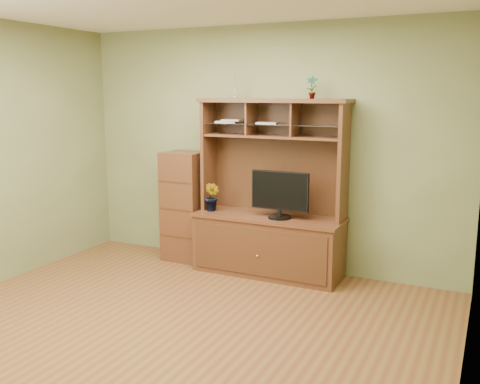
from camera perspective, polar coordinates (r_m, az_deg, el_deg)
The scene contains 8 objects.
room at distance 4.27m, azimuth -7.98°, elevation 2.22°, with size 4.54×4.04×2.74m.
media_hutch at distance 5.85m, azimuth 3.13°, elevation -3.71°, with size 1.66×0.61×1.90m.
monitor at distance 5.64m, azimuth 4.26°, elevation -0.18°, with size 0.63×0.24×0.50m.
orchid_plant at distance 5.99m, azimuth -2.99°, elevation -0.50°, with size 0.18×0.15×0.33m, color #2C5E20.
top_plant at distance 5.60m, azimuth 7.66°, elevation 11.02°, with size 0.12×0.08×0.23m, color #325C20.
reed_diffuser at distance 5.93m, azimuth -0.55°, elevation 11.05°, with size 0.06×0.06×0.29m.
magazines at distance 5.91m, azimuth 0.13°, elevation 7.51°, with size 0.74×0.22×0.04m.
side_cabinet at distance 6.35m, azimuth -5.90°, elevation -1.50°, with size 0.46×0.42×1.28m.
Camera 1 is at (2.35, -3.52, 1.96)m, focal length 40.00 mm.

